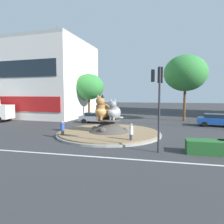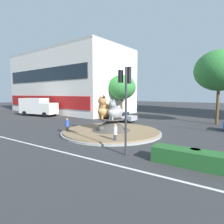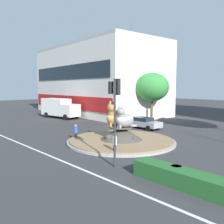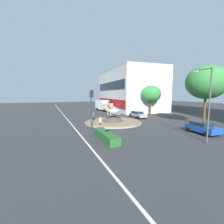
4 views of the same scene
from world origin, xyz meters
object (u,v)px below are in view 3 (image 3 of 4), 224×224
(traffic_light_mast, at_px, (115,103))
(pedestrian_white_shirt, at_px, (115,143))
(cat_statue_grey, at_px, (124,119))
(cat_statue_tabby, at_px, (116,117))
(broadleaf_tree_behind_island, at_px, (152,87))
(shophouse_block, at_px, (97,80))
(litter_bin, at_px, (176,174))
(pedestrian_blue_shirt, at_px, (76,132))
(delivery_box_truck, at_px, (59,108))
(hatchback_near_shophouse, at_px, (143,122))

(traffic_light_mast, relative_size, pedestrian_white_shirt, 3.53)
(cat_statue_grey, bearing_deg, traffic_light_mast, 47.42)
(cat_statue_tabby, distance_m, broadleaf_tree_behind_island, 14.78)
(shophouse_block, distance_m, broadleaf_tree_behind_island, 14.95)
(cat_statue_grey, xyz_separation_m, traffic_light_mast, (4.09, -5.06, 1.91))
(broadleaf_tree_behind_island, bearing_deg, shophouse_block, 173.39)
(pedestrian_white_shirt, xyz_separation_m, litter_bin, (6.22, -1.27, -0.41))
(pedestrian_white_shirt, height_order, pedestrian_blue_shirt, pedestrian_white_shirt)
(cat_statue_grey, relative_size, broadleaf_tree_behind_island, 0.28)
(cat_statue_tabby, relative_size, cat_statue_grey, 1.23)
(broadleaf_tree_behind_island, height_order, pedestrian_white_shirt, broadleaf_tree_behind_island)
(cat_statue_tabby, height_order, cat_statue_grey, cat_statue_tabby)
(traffic_light_mast, bearing_deg, pedestrian_white_shirt, 55.34)
(cat_statue_grey, relative_size, litter_bin, 2.29)
(cat_statue_tabby, distance_m, shophouse_block, 25.93)
(pedestrian_blue_shirt, xyz_separation_m, delivery_box_truck, (-16.20, 7.88, 0.91))
(pedestrian_blue_shirt, bearing_deg, delivery_box_truck, 55.13)
(cat_statue_tabby, bearing_deg, broadleaf_tree_behind_island, -143.42)
(hatchback_near_shophouse, height_order, delivery_box_truck, delivery_box_truck)
(traffic_light_mast, xyz_separation_m, shophouse_block, (-26.05, 20.06, 2.32))
(traffic_light_mast, bearing_deg, delivery_box_truck, 75.35)
(pedestrian_blue_shirt, height_order, hatchback_near_shophouse, pedestrian_blue_shirt)
(hatchback_near_shophouse, bearing_deg, shophouse_block, 158.77)
(cat_statue_tabby, bearing_deg, litter_bin, 76.82)
(litter_bin, bearing_deg, pedestrian_blue_shirt, 171.05)
(pedestrian_blue_shirt, distance_m, litter_bin, 12.63)
(pedestrian_white_shirt, bearing_deg, cat_statue_tabby, -69.75)
(cat_statue_grey, distance_m, delivery_box_truck, 21.12)
(shophouse_block, bearing_deg, pedestrian_blue_shirt, -40.19)
(traffic_light_mast, relative_size, litter_bin, 6.36)
(pedestrian_white_shirt, bearing_deg, traffic_light_mast, 111.95)
(traffic_light_mast, xyz_separation_m, broadleaf_tree_behind_island, (-11.25, 18.34, 0.99))
(traffic_light_mast, height_order, broadleaf_tree_behind_island, broadleaf_tree_behind_island)
(pedestrian_white_shirt, bearing_deg, shophouse_block, -61.94)
(cat_statue_grey, bearing_deg, pedestrian_white_shirt, 41.53)
(cat_statue_tabby, height_order, litter_bin, cat_statue_tabby)
(hatchback_near_shophouse, bearing_deg, traffic_light_mast, -55.77)
(broadleaf_tree_behind_island, height_order, litter_bin, broadleaf_tree_behind_island)
(traffic_light_mast, xyz_separation_m, litter_bin, (4.18, 0.65, -3.71))
(traffic_light_mast, relative_size, pedestrian_blue_shirt, 3.71)
(cat_statue_tabby, relative_size, delivery_box_truck, 0.33)
(traffic_light_mast, bearing_deg, shophouse_block, 60.93)
(shophouse_block, xyz_separation_m, hatchback_near_shophouse, (17.87, -7.42, -5.73))
(traffic_light_mast, relative_size, delivery_box_truck, 0.74)
(cat_statue_grey, bearing_deg, pedestrian_blue_shirt, -51.29)
(shophouse_block, xyz_separation_m, delivery_box_truck, (1.55, -9.57, -4.77))
(broadleaf_tree_behind_island, height_order, hatchback_near_shophouse, broadleaf_tree_behind_island)
(shophouse_block, height_order, pedestrian_white_shirt, shophouse_block)
(cat_statue_tabby, xyz_separation_m, cat_statue_grey, (1.16, -0.05, -0.14))
(pedestrian_white_shirt, xyz_separation_m, delivery_box_truck, (-22.45, 8.57, 0.85))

